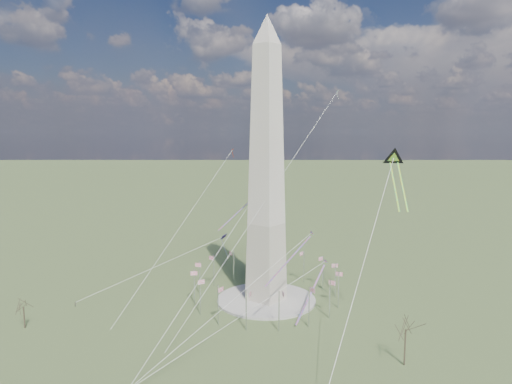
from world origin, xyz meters
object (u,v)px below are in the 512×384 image
Objects in this scene: washington_monument at (267,170)px; person_west at (76,304)px; tree_near at (406,327)px; kite_delta_black at (394,161)px.

washington_monument is 67.40× the size of person_west.
kite_delta_black is at bearing 118.88° from tree_near.
kite_delta_black is (90.96, 58.95, 51.26)m from person_west.
kite_delta_black is at bearing 18.02° from washington_monument.
washington_monument is 82.62m from person_west.
person_west is 119.90m from kite_delta_black.
tree_near reaches higher than person_west.
tree_near is (56.43, -14.98, -37.40)m from washington_monument.
person_west is at bearing 2.32° from kite_delta_black.
person_west is at bearing -163.93° from tree_near.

